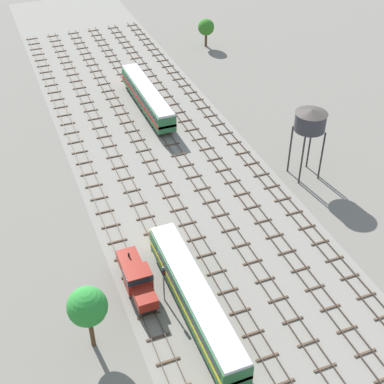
{
  "coord_description": "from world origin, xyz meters",
  "views": [
    {
      "loc": [
        -20.46,
        1.72,
        43.36
      ],
      "look_at": [
        0.0,
        53.56,
        1.5
      ],
      "focal_mm": 50.78,
      "sensor_mm": 36.0,
      "label": 1
    }
  ],
  "objects_px": {
    "water_tower": "(310,121)",
    "signal_post_mid": "(164,280)",
    "shunter_loco_far_left_mid": "(137,278)",
    "diesel_railcar_left_near": "(195,298)",
    "diesel_railcar_centre_midfar": "(147,96)"
  },
  "relations": [
    {
      "from": "diesel_railcar_left_near",
      "to": "shunter_loco_far_left_mid",
      "type": "bearing_deg",
      "value": 130.11
    },
    {
      "from": "water_tower",
      "to": "signal_post_mid",
      "type": "height_order",
      "value": "water_tower"
    },
    {
      "from": "shunter_loco_far_left_mid",
      "to": "diesel_railcar_centre_midfar",
      "type": "relative_size",
      "value": 0.41
    },
    {
      "from": "shunter_loco_far_left_mid",
      "to": "diesel_railcar_centre_midfar",
      "type": "distance_m",
      "value": 40.4
    },
    {
      "from": "water_tower",
      "to": "signal_post_mid",
      "type": "xyz_separation_m",
      "value": [
        -25.41,
        -14.67,
        -5.49
      ]
    },
    {
      "from": "diesel_railcar_centre_midfar",
      "to": "signal_post_mid",
      "type": "height_order",
      "value": "signal_post_mid"
    },
    {
      "from": "shunter_loco_far_left_mid",
      "to": "water_tower",
      "type": "height_order",
      "value": "water_tower"
    },
    {
      "from": "shunter_loco_far_left_mid",
      "to": "diesel_railcar_centre_midfar",
      "type": "bearing_deg",
      "value": 70.7
    },
    {
      "from": "diesel_railcar_left_near",
      "to": "shunter_loco_far_left_mid",
      "type": "distance_m",
      "value": 6.93
    },
    {
      "from": "shunter_loco_far_left_mid",
      "to": "signal_post_mid",
      "type": "bearing_deg",
      "value": -45.49
    },
    {
      "from": "shunter_loco_far_left_mid",
      "to": "water_tower",
      "type": "bearing_deg",
      "value": 24.17
    },
    {
      "from": "signal_post_mid",
      "to": "water_tower",
      "type": "bearing_deg",
      "value": 30.0
    },
    {
      "from": "diesel_railcar_left_near",
      "to": "signal_post_mid",
      "type": "bearing_deg",
      "value": 126.39
    },
    {
      "from": "water_tower",
      "to": "signal_post_mid",
      "type": "distance_m",
      "value": 29.85
    },
    {
      "from": "diesel_railcar_centre_midfar",
      "to": "water_tower",
      "type": "height_order",
      "value": "water_tower"
    }
  ]
}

